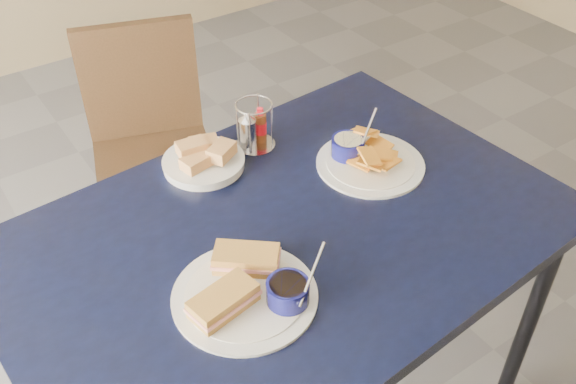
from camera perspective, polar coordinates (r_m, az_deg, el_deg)
dining_table at (r=1.55m, az=-0.08°, el=-4.87°), size 1.38×0.97×0.75m
chair_far at (r=2.33m, az=-12.82°, el=5.12°), size 0.51×0.50×0.86m
sandwich_plate at (r=1.35m, az=-3.55°, el=-8.49°), size 0.32×0.31×0.12m
plantain_plate at (r=1.71m, az=6.73°, el=3.12°), size 0.29×0.29×0.12m
bread_basket at (r=1.69m, az=-7.51°, el=2.92°), size 0.21×0.21×0.07m
condiment_caddy at (r=1.74m, az=-3.14°, el=5.62°), size 0.11×0.11×0.14m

